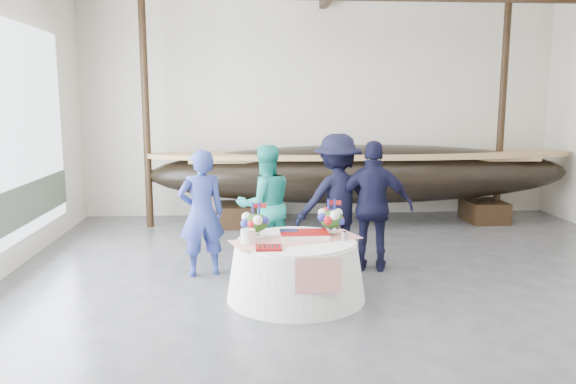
{
  "coord_description": "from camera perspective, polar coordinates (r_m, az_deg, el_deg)",
  "views": [
    {
      "loc": [
        -1.57,
        -5.99,
        2.46
      ],
      "look_at": [
        -0.98,
        2.15,
        1.12
      ],
      "focal_mm": 35.0,
      "sensor_mm": 36.0,
      "label": 1
    }
  ],
  "objects": [
    {
      "name": "floor",
      "position": [
        6.67,
        10.05,
        -12.47
      ],
      "size": [
        10.0,
        12.0,
        0.01
      ],
      "primitive_type": "cube",
      "color": "#3D3D42",
      "rests_on": "ground"
    },
    {
      "name": "wall_back",
      "position": [
        12.1,
        3.37,
        8.33
      ],
      "size": [
        10.0,
        0.02,
        4.5
      ],
      "primitive_type": "cube",
      "color": "silver",
      "rests_on": "ground"
    },
    {
      "name": "longboat_display",
      "position": [
        11.28,
        7.6,
        1.89
      ],
      "size": [
        8.46,
        1.69,
        1.59
      ],
      "color": "black",
      "rests_on": "ground"
    },
    {
      "name": "banquet_table",
      "position": [
        7.09,
        0.82,
        -7.8
      ],
      "size": [
        1.74,
        1.74,
        0.75
      ],
      "color": "white",
      "rests_on": "ground"
    },
    {
      "name": "tabletop_items",
      "position": [
        7.06,
        0.3,
        -3.46
      ],
      "size": [
        1.7,
        1.06,
        0.4
      ],
      "color": "red",
      "rests_on": "banquet_table"
    },
    {
      "name": "guest_woman_blue",
      "position": [
        7.96,
        -8.77,
        -2.12
      ],
      "size": [
        0.75,
        0.6,
        1.79
      ],
      "primitive_type": "imported",
      "rotation": [
        0.0,
        0.0,
        3.43
      ],
      "color": "navy",
      "rests_on": "ground"
    },
    {
      "name": "guest_woman_teal",
      "position": [
        8.4,
        -2.33,
        -1.35
      ],
      "size": [
        1.04,
        0.9,
        1.81
      ],
      "primitive_type": "imported",
      "rotation": [
        0.0,
        0.0,
        3.42
      ],
      "color": "teal",
      "rests_on": "ground"
    },
    {
      "name": "guest_man_left",
      "position": [
        8.32,
        5.03,
        -0.88
      ],
      "size": [
        1.42,
        1.02,
        1.98
      ],
      "primitive_type": "imported",
      "rotation": [
        0.0,
        0.0,
        3.38
      ],
      "color": "black",
      "rests_on": "ground"
    },
    {
      "name": "guest_man_right",
      "position": [
        8.17,
        8.7,
        -1.45
      ],
      "size": [
        1.19,
        0.74,
        1.89
      ],
      "primitive_type": "imported",
      "rotation": [
        0.0,
        0.0,
        2.88
      ],
      "color": "black",
      "rests_on": "ground"
    }
  ]
}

